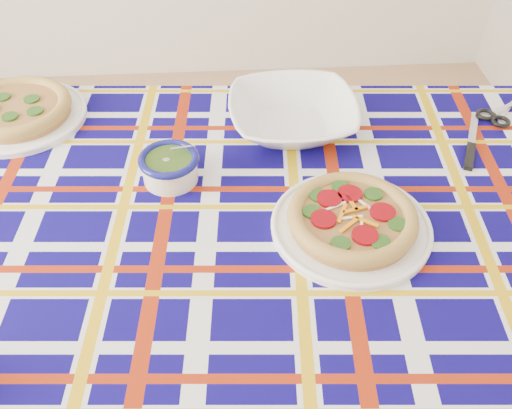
{
  "coord_description": "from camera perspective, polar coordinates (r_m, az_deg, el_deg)",
  "views": [
    {
      "loc": [
        0.48,
        -1.01,
        1.71
      ],
      "look_at": [
        0.53,
        -0.1,
        0.87
      ],
      "focal_mm": 40.0,
      "sensor_mm": 36.0,
      "label": 1
    }
  ],
  "objects": [
    {
      "name": "main_focaccia_plate",
      "position": [
        1.21,
        9.61,
        -1.34
      ],
      "size": [
        0.38,
        0.38,
        0.07
      ],
      "primitive_type": null,
      "rotation": [
        0.0,
        0.0,
        -0.08
      ],
      "color": "#9E6C38",
      "rests_on": "tablecloth"
    },
    {
      "name": "table_knife",
      "position": [
        1.58,
        20.89,
        6.95
      ],
      "size": [
        0.13,
        0.25,
        0.01
      ],
      "primitive_type": null,
      "rotation": [
        0.0,
        0.0,
        1.16
      ],
      "color": "silver",
      "rests_on": "tablecloth"
    },
    {
      "name": "serving_bowl",
      "position": [
        1.48,
        3.69,
        8.89
      ],
      "size": [
        0.34,
        0.34,
        0.08
      ],
      "primitive_type": "imported",
      "rotation": [
        0.0,
        0.0,
        0.03
      ],
      "color": "white",
      "rests_on": "tablecloth"
    },
    {
      "name": "kitchen_scissors",
      "position": [
        1.71,
        24.0,
        8.96
      ],
      "size": [
        0.23,
        0.21,
        0.02
      ],
      "primitive_type": null,
      "rotation": [
        0.0,
        0.0,
        0.67
      ],
      "color": "silver",
      "rests_on": "tablecloth"
    },
    {
      "name": "dining_table",
      "position": [
        1.29,
        -0.34,
        -4.92
      ],
      "size": [
        1.86,
        1.23,
        0.84
      ],
      "rotation": [
        0.0,
        0.0,
        -0.06
      ],
      "color": "brown",
      "rests_on": "floor"
    },
    {
      "name": "floor",
      "position": [
        2.04,
        -16.01,
        -16.76
      ],
      "size": [
        4.0,
        4.0,
        0.0
      ],
      "primitive_type": "plane",
      "color": "#A97E57",
      "rests_on": "ground"
    },
    {
      "name": "tablecloth",
      "position": [
        1.26,
        -0.34,
        -4.08
      ],
      "size": [
        1.9,
        1.27,
        0.12
      ],
      "primitive_type": null,
      "rotation": [
        0.0,
        0.0,
        -0.06
      ],
      "color": "#0B0455",
      "rests_on": "dining_table"
    },
    {
      "name": "pesto_bowl",
      "position": [
        1.33,
        -8.65,
        3.9
      ],
      "size": [
        0.14,
        0.14,
        0.08
      ],
      "primitive_type": null,
      "rotation": [
        0.0,
        0.0,
        0.0
      ],
      "color": "#233D10",
      "rests_on": "tablecloth"
    },
    {
      "name": "second_focaccia_plate",
      "position": [
        1.64,
        -22.73,
        8.82
      ],
      "size": [
        0.37,
        0.37,
        0.06
      ],
      "primitive_type": null,
      "rotation": [
        0.0,
        0.0,
        -0.03
      ],
      "color": "#9E6C38",
      "rests_on": "tablecloth"
    }
  ]
}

